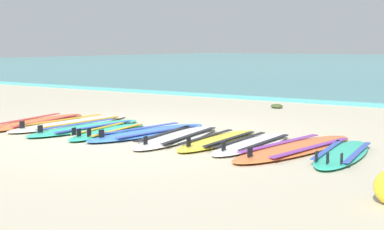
# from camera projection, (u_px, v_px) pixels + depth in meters

# --- Properties ---
(ground_plane) EXTENTS (80.00, 80.00, 0.00)m
(ground_plane) POSITION_uv_depth(u_px,v_px,m) (130.00, 136.00, 8.34)
(ground_plane) COLOR #B7AD93
(surfboard_0) EXTENTS (1.00, 2.48, 0.18)m
(surfboard_0) POSITION_uv_depth(u_px,v_px,m) (37.00, 122.00, 9.60)
(surfboard_0) COLOR orange
(surfboard_0) RESTS_ON ground
(surfboard_1) EXTENTS (0.72, 2.58, 0.18)m
(surfboard_1) POSITION_uv_depth(u_px,v_px,m) (71.00, 123.00, 9.43)
(surfboard_1) COLOR silver
(surfboard_1) RESTS_ON ground
(surfboard_2) EXTENTS (0.67, 2.32, 0.18)m
(surfboard_2) POSITION_uv_depth(u_px,v_px,m) (86.00, 128.00, 8.93)
(surfboard_2) COLOR #2DB793
(surfboard_2) RESTS_ON ground
(surfboard_3) EXTENTS (0.76, 1.95, 0.18)m
(surfboard_3) POSITION_uv_depth(u_px,v_px,m) (108.00, 132.00, 8.53)
(surfboard_3) COLOR #2DB793
(surfboard_3) RESTS_ON ground
(surfboard_4) EXTENTS (0.90, 2.40, 0.18)m
(surfboard_4) POSITION_uv_depth(u_px,v_px,m) (149.00, 132.00, 8.46)
(surfboard_4) COLOR #3875CC
(surfboard_4) RESTS_ON ground
(surfboard_5) EXTENTS (0.90, 2.37, 0.18)m
(surfboard_5) POSITION_uv_depth(u_px,v_px,m) (177.00, 137.00, 8.04)
(surfboard_5) COLOR silver
(surfboard_5) RESTS_ON ground
(surfboard_6) EXTENTS (0.61, 2.05, 0.18)m
(surfboard_6) POSITION_uv_depth(u_px,v_px,m) (218.00, 140.00, 7.75)
(surfboard_6) COLOR yellow
(surfboard_6) RESTS_ON ground
(surfboard_7) EXTENTS (0.57, 2.05, 0.18)m
(surfboard_7) POSITION_uv_depth(u_px,v_px,m) (252.00, 144.00, 7.49)
(surfboard_7) COLOR white
(surfboard_7) RESTS_ON ground
(surfboard_8) EXTENTS (0.99, 2.61, 0.18)m
(surfboard_8) POSITION_uv_depth(u_px,v_px,m) (296.00, 148.00, 7.17)
(surfboard_8) COLOR orange
(surfboard_8) RESTS_ON ground
(surfboard_9) EXTENTS (0.76, 2.06, 0.18)m
(surfboard_9) POSITION_uv_depth(u_px,v_px,m) (342.00, 154.00, 6.79)
(surfboard_9) COLOR #2DB793
(surfboard_9) RESTS_ON ground
(seaweed_clump_near_shoreline) EXTENTS (0.27, 0.22, 0.09)m
(seaweed_clump_near_shoreline) POSITION_uv_depth(u_px,v_px,m) (277.00, 106.00, 11.95)
(seaweed_clump_near_shoreline) COLOR #384723
(seaweed_clump_near_shoreline) RESTS_ON ground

